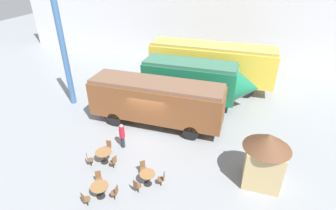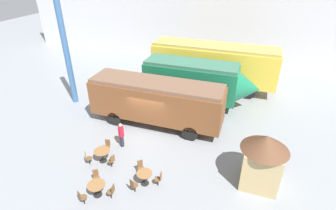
{
  "view_description": "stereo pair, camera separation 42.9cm",
  "coord_description": "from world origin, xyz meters",
  "px_view_note": "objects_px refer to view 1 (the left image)",
  "views": [
    {
      "loc": [
        5.71,
        -13.81,
        10.28
      ],
      "look_at": [
        1.06,
        1.0,
        1.6
      ],
      "focal_mm": 28.0,
      "sensor_mm": 36.0,
      "label": 1
    },
    {
      "loc": [
        6.12,
        -13.68,
        10.28
      ],
      "look_at": [
        1.06,
        1.0,
        1.6
      ],
      "focal_mm": 28.0,
      "sensor_mm": 36.0,
      "label": 2
    }
  ],
  "objects_px": {
    "passenger_coach_wooden": "(156,100)",
    "cafe_table_near": "(100,188)",
    "passenger_coach_vintage": "(211,62)",
    "cafe_chair_0": "(115,192)",
    "visitor_person": "(122,135)",
    "cafe_table_mid": "(147,176)",
    "ticket_kiosk": "(265,156)",
    "cafe_table_far": "(104,154)",
    "streamlined_locomotive": "(198,80)"
  },
  "relations": [
    {
      "from": "streamlined_locomotive",
      "to": "cafe_table_near",
      "type": "xyz_separation_m",
      "value": [
        -2.5,
        -10.84,
        -1.48
      ]
    },
    {
      "from": "cafe_table_near",
      "to": "cafe_table_far",
      "type": "relative_size",
      "value": 0.96
    },
    {
      "from": "streamlined_locomotive",
      "to": "passenger_coach_wooden",
      "type": "height_order",
      "value": "streamlined_locomotive"
    },
    {
      "from": "passenger_coach_wooden",
      "to": "cafe_table_near",
      "type": "relative_size",
      "value": 10.4
    },
    {
      "from": "cafe_chair_0",
      "to": "ticket_kiosk",
      "type": "relative_size",
      "value": 0.29
    },
    {
      "from": "cafe_chair_0",
      "to": "ticket_kiosk",
      "type": "bearing_deg",
      "value": -157.6
    },
    {
      "from": "cafe_table_mid",
      "to": "visitor_person",
      "type": "xyz_separation_m",
      "value": [
        -2.59,
        2.44,
        0.35
      ]
    },
    {
      "from": "cafe_table_far",
      "to": "ticket_kiosk",
      "type": "xyz_separation_m",
      "value": [
        8.54,
        1.18,
        1.06
      ]
    },
    {
      "from": "passenger_coach_wooden",
      "to": "visitor_person",
      "type": "bearing_deg",
      "value": -109.65
    },
    {
      "from": "passenger_coach_vintage",
      "to": "streamlined_locomotive",
      "type": "distance_m",
      "value": 3.47
    },
    {
      "from": "cafe_table_mid",
      "to": "ticket_kiosk",
      "type": "bearing_deg",
      "value": 19.74
    },
    {
      "from": "cafe_table_mid",
      "to": "ticket_kiosk",
      "type": "height_order",
      "value": "ticket_kiosk"
    },
    {
      "from": "passenger_coach_vintage",
      "to": "ticket_kiosk",
      "type": "distance_m",
      "value": 11.71
    },
    {
      "from": "streamlined_locomotive",
      "to": "cafe_table_near",
      "type": "distance_m",
      "value": 11.22
    },
    {
      "from": "streamlined_locomotive",
      "to": "passenger_coach_vintage",
      "type": "bearing_deg",
      "value": 81.98
    },
    {
      "from": "passenger_coach_vintage",
      "to": "visitor_person",
      "type": "xyz_separation_m",
      "value": [
        -3.66,
        -10.35,
        -1.48
      ]
    },
    {
      "from": "cafe_chair_0",
      "to": "ticket_kiosk",
      "type": "distance_m",
      "value": 7.57
    },
    {
      "from": "cafe_table_mid",
      "to": "visitor_person",
      "type": "distance_m",
      "value": 3.58
    },
    {
      "from": "passenger_coach_vintage",
      "to": "visitor_person",
      "type": "bearing_deg",
      "value": -109.47
    },
    {
      "from": "cafe_table_near",
      "to": "visitor_person",
      "type": "xyz_separation_m",
      "value": [
        -0.68,
        3.9,
        0.34
      ]
    },
    {
      "from": "passenger_coach_vintage",
      "to": "passenger_coach_wooden",
      "type": "height_order",
      "value": "passenger_coach_vintage"
    },
    {
      "from": "streamlined_locomotive",
      "to": "cafe_table_mid",
      "type": "xyz_separation_m",
      "value": [
        -0.59,
        -9.37,
        -1.49
      ]
    },
    {
      "from": "passenger_coach_vintage",
      "to": "ticket_kiosk",
      "type": "xyz_separation_m",
      "value": [
        4.49,
        -10.79,
        -0.71
      ]
    },
    {
      "from": "ticket_kiosk",
      "to": "cafe_table_far",
      "type": "bearing_deg",
      "value": -172.15
    },
    {
      "from": "cafe_table_near",
      "to": "visitor_person",
      "type": "height_order",
      "value": "visitor_person"
    },
    {
      "from": "streamlined_locomotive",
      "to": "ticket_kiosk",
      "type": "bearing_deg",
      "value": -56.02
    },
    {
      "from": "passenger_coach_wooden",
      "to": "cafe_table_near",
      "type": "distance_m",
      "value": 7.17
    },
    {
      "from": "cafe_table_mid",
      "to": "cafe_table_far",
      "type": "height_order",
      "value": "cafe_table_far"
    },
    {
      "from": "cafe_table_mid",
      "to": "cafe_table_far",
      "type": "xyz_separation_m",
      "value": [
        -2.98,
        0.82,
        0.05
      ]
    },
    {
      "from": "cafe_table_near",
      "to": "ticket_kiosk",
      "type": "height_order",
      "value": "ticket_kiosk"
    },
    {
      "from": "passenger_coach_vintage",
      "to": "streamlined_locomotive",
      "type": "xyz_separation_m",
      "value": [
        -0.48,
        -3.42,
        -0.34
      ]
    },
    {
      "from": "cafe_table_mid",
      "to": "passenger_coach_wooden",
      "type": "bearing_deg",
      "value": 104.85
    },
    {
      "from": "ticket_kiosk",
      "to": "passenger_coach_wooden",
      "type": "bearing_deg",
      "value": 153.1
    },
    {
      "from": "cafe_table_near",
      "to": "cafe_chair_0",
      "type": "relative_size",
      "value": 1.01
    },
    {
      "from": "visitor_person",
      "to": "passenger_coach_wooden",
      "type": "bearing_deg",
      "value": 70.35
    },
    {
      "from": "streamlined_locomotive",
      "to": "visitor_person",
      "type": "height_order",
      "value": "streamlined_locomotive"
    },
    {
      "from": "streamlined_locomotive",
      "to": "cafe_table_near",
      "type": "height_order",
      "value": "streamlined_locomotive"
    },
    {
      "from": "cafe_table_far",
      "to": "visitor_person",
      "type": "distance_m",
      "value": 1.7
    },
    {
      "from": "cafe_table_far",
      "to": "cafe_chair_0",
      "type": "xyz_separation_m",
      "value": [
        1.88,
        -2.22,
        -0.1
      ]
    },
    {
      "from": "passenger_coach_vintage",
      "to": "cafe_chair_0",
      "type": "distance_m",
      "value": 14.47
    },
    {
      "from": "streamlined_locomotive",
      "to": "ticket_kiosk",
      "type": "distance_m",
      "value": 8.9
    },
    {
      "from": "passenger_coach_wooden",
      "to": "cafe_table_far",
      "type": "height_order",
      "value": "passenger_coach_wooden"
    },
    {
      "from": "passenger_coach_wooden",
      "to": "cafe_table_mid",
      "type": "bearing_deg",
      "value": -75.15
    },
    {
      "from": "cafe_table_near",
      "to": "cafe_chair_0",
      "type": "distance_m",
      "value": 0.81
    },
    {
      "from": "passenger_coach_wooden",
      "to": "cafe_table_mid",
      "type": "height_order",
      "value": "passenger_coach_wooden"
    },
    {
      "from": "visitor_person",
      "to": "cafe_table_near",
      "type": "bearing_deg",
      "value": -80.17
    },
    {
      "from": "streamlined_locomotive",
      "to": "cafe_table_mid",
      "type": "relative_size",
      "value": 10.87
    },
    {
      "from": "passenger_coach_vintage",
      "to": "cafe_table_mid",
      "type": "relative_size",
      "value": 13.21
    },
    {
      "from": "cafe_table_near",
      "to": "ticket_kiosk",
      "type": "bearing_deg",
      "value": 24.84
    },
    {
      "from": "visitor_person",
      "to": "ticket_kiosk",
      "type": "height_order",
      "value": "ticket_kiosk"
    }
  ]
}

